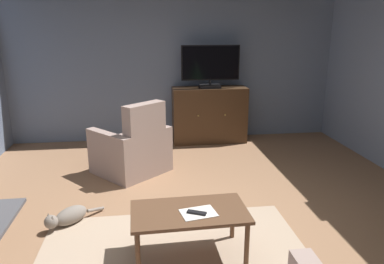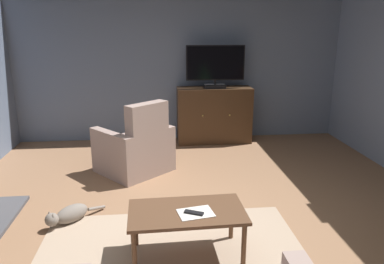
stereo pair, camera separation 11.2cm
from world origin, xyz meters
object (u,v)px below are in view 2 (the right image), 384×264
object	(u,v)px
tv_remote	(194,213)
armchair_in_far_corner	(136,149)
cat	(69,214)
television	(215,66)
tv_cabinet	(214,116)
folded_newspaper	(196,213)
coffee_table	(187,216)

from	to	relation	value
tv_remote	armchair_in_far_corner	size ratio (longest dim) A/B	0.14
tv_remote	cat	xyz separation A→B (m)	(-1.26, 0.79, -0.38)
television	cat	distance (m)	3.58
tv_cabinet	armchair_in_far_corner	xyz separation A→B (m)	(-1.34, -1.33, -0.14)
tv_remote	armchair_in_far_corner	bearing A→B (deg)	-49.28
tv_cabinet	television	xyz separation A→B (m)	(0.00, -0.05, 0.91)
television	folded_newspaper	distance (m)	3.65
tv_cabinet	television	world-z (taller)	television
armchair_in_far_corner	folded_newspaper	bearing A→B (deg)	-74.02
folded_newspaper	cat	xyz separation A→B (m)	(-1.28, 0.78, -0.37)
tv_cabinet	television	bearing A→B (deg)	-90.00
coffee_table	tv_remote	size ratio (longest dim) A/B	6.15
coffee_table	cat	bearing A→B (deg)	149.04
tv_cabinet	folded_newspaper	world-z (taller)	tv_cabinet
coffee_table	tv_remote	distance (m)	0.11
armchair_in_far_corner	cat	size ratio (longest dim) A/B	2.17
tv_remote	armchair_in_far_corner	distance (m)	2.28
tv_cabinet	armchair_in_far_corner	distance (m)	1.89
folded_newspaper	tv_cabinet	bearing A→B (deg)	67.72
tv_cabinet	armchair_in_far_corner	world-z (taller)	armchair_in_far_corner
coffee_table	tv_remote	bearing A→B (deg)	-51.81
tv_cabinet	coffee_table	size ratio (longest dim) A/B	1.26
tv_remote	tv_cabinet	bearing A→B (deg)	-76.52
armchair_in_far_corner	cat	world-z (taller)	armchair_in_far_corner
television	cat	xyz separation A→B (m)	(-1.99, -2.68, -1.29)
television	folded_newspaper	bearing A→B (deg)	-101.70
tv_remote	folded_newspaper	world-z (taller)	tv_remote
television	armchair_in_far_corner	xyz separation A→B (m)	(-1.34, -1.28, -1.05)
tv_remote	cat	size ratio (longest dim) A/B	0.30
tv_cabinet	cat	distance (m)	3.40
tv_cabinet	cat	world-z (taller)	tv_cabinet
tv_cabinet	television	size ratio (longest dim) A/B	1.30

